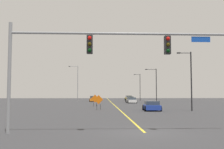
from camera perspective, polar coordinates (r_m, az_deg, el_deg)
name	(u,v)px	position (r m, az deg, el deg)	size (l,w,h in m)	color
ground	(145,133)	(15.49, 7.01, -12.20)	(194.32, 194.32, 0.00)	#38383A
road_centre_stripe	(110,101)	(69.18, -0.35, -5.76)	(0.16, 107.96, 0.01)	yellow
traffic_signal_assembly	(94,51)	(15.30, -3.86, 5.04)	(13.49, 0.44, 6.21)	gray
street_lamp_near_right	(140,86)	(77.55, 5.88, -2.41)	(1.86, 0.24, 7.66)	black
street_lamp_far_right	(155,84)	(55.50, 9.19, -2.00)	(2.36, 0.24, 7.17)	black
street_lamp_mid_left	(190,78)	(34.35, 16.27, -0.71)	(1.82, 0.24, 7.30)	black
street_lamp_near_left	(77,82)	(68.36, -7.44, -1.55)	(2.41, 0.24, 9.06)	gray
construction_sign_median_near	(99,100)	(35.87, -2.86, -5.52)	(1.21, 0.22, 1.94)	orange
construction_sign_left_shoulder	(95,99)	(44.35, -3.64, -5.22)	(1.29, 0.32, 1.95)	orange
car_orange_approaching	(93,99)	(69.18, -4.01, -5.19)	(2.09, 4.53, 1.43)	orange
car_yellow_distant	(129,98)	(79.16, 3.55, -5.04)	(2.05, 4.28, 1.43)	gold
car_blue_passing	(152,106)	(34.22, 8.44, -6.63)	(2.26, 3.91, 1.22)	#1E389E
car_white_far	(131,100)	(59.51, 4.11, -5.48)	(2.19, 4.09, 1.23)	white
car_black_mid	(130,99)	(66.62, 3.84, -5.30)	(1.97, 4.01, 1.33)	black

